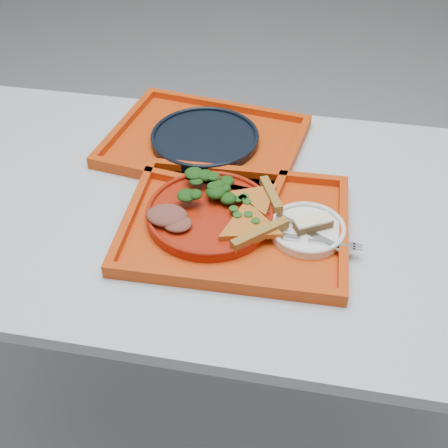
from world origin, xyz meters
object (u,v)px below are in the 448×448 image
Objects in this scene: tray_main at (235,226)px; navy_plate at (205,139)px; dinner_plate at (210,215)px; dessert_bar at (313,223)px; tray_far at (205,144)px.

navy_plate is (-0.12, 0.28, 0.01)m from tray_main.
dinner_plate is 0.21m from dessert_bar.
dinner_plate is at bearing -75.99° from navy_plate.
tray_far is 0.39m from dessert_bar.
navy_plate reaches higher than tray_far.
dinner_plate is (-0.05, 0.01, 0.02)m from tray_main.
navy_plate is (0.00, 0.00, 0.01)m from tray_far.
dessert_bar reaches higher than navy_plate.
dessert_bar reaches higher than tray_main.
tray_main and tray_far have the same top height.
dinner_plate is at bearing 168.36° from tray_main.
dinner_plate is 1.00× the size of navy_plate.
dessert_bar is at bearing -1.55° from dinner_plate.
tray_far is (-0.12, 0.28, 0.00)m from tray_main.
tray_main is 0.06m from dinner_plate.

